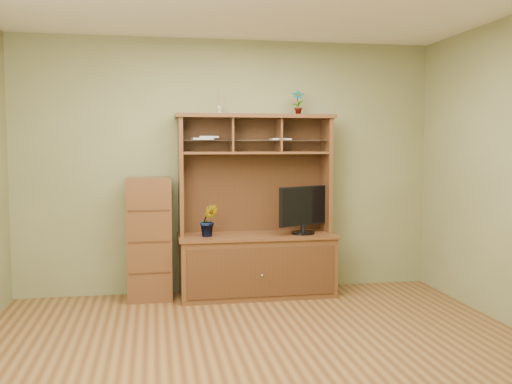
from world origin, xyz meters
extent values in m
cube|color=#503117|center=(0.00, 0.00, -0.01)|extent=(4.50, 4.00, 0.02)
cube|color=brown|center=(0.00, 2.01, 1.35)|extent=(4.50, 0.02, 2.70)
cube|color=brown|center=(0.00, -2.01, 1.35)|extent=(4.50, 0.02, 2.70)
cube|color=#4A2B15|center=(0.25, 1.71, 0.31)|extent=(1.60, 0.55, 0.62)
cube|color=#381F0F|center=(0.25, 1.42, 0.31)|extent=(1.50, 0.01, 0.50)
sphere|color=silver|center=(0.25, 1.41, 0.28)|extent=(0.02, 0.02, 0.02)
cube|color=#4A2B15|center=(0.25, 1.71, 0.64)|extent=(1.64, 0.59, 0.03)
cube|color=#4A2B15|center=(-0.53, 1.80, 1.27)|extent=(0.04, 0.35, 1.25)
cube|color=#4A2B15|center=(1.03, 1.80, 1.27)|extent=(0.04, 0.35, 1.25)
cube|color=#381F0F|center=(0.25, 1.97, 1.27)|extent=(1.52, 0.02, 1.25)
cube|color=#4A2B15|center=(0.25, 1.80, 1.88)|extent=(1.66, 0.40, 0.04)
cube|color=#4A2B15|center=(0.25, 1.80, 1.50)|extent=(1.52, 0.32, 0.02)
cube|color=#4A2B15|center=(0.00, 1.80, 1.69)|extent=(0.02, 0.31, 0.35)
cube|color=#4A2B15|center=(0.51, 1.80, 1.69)|extent=(0.02, 0.31, 0.35)
cube|color=silver|center=(0.25, 1.79, 1.63)|extent=(1.50, 0.27, 0.01)
cylinder|color=black|center=(0.74, 1.65, 0.66)|extent=(0.24, 0.24, 0.02)
cylinder|color=black|center=(0.74, 1.65, 0.71)|extent=(0.05, 0.05, 0.08)
cube|color=black|center=(0.74, 1.65, 0.95)|extent=(0.58, 0.34, 0.41)
imported|color=#31561D|center=(-0.26, 1.65, 0.82)|extent=(0.20, 0.17, 0.33)
imported|color=#275C20|center=(0.71, 1.80, 2.03)|extent=(0.15, 0.11, 0.26)
cylinder|color=silver|center=(-0.13, 1.80, 1.94)|extent=(0.05, 0.05, 0.09)
cylinder|color=olive|center=(-0.13, 1.80, 2.07)|extent=(0.03, 0.03, 0.16)
cube|color=#BCBCC1|center=(-0.30, 1.80, 1.64)|extent=(0.23, 0.18, 0.02)
cube|color=#BCBCC1|center=(-0.23, 1.80, 1.66)|extent=(0.20, 0.16, 0.02)
cube|color=#BCBCC1|center=(0.52, 1.80, 1.64)|extent=(0.21, 0.17, 0.02)
cube|color=#4A2B15|center=(-0.85, 1.78, 0.63)|extent=(0.45, 0.40, 1.25)
cube|color=#381F0F|center=(-0.85, 1.57, 0.31)|extent=(0.41, 0.01, 0.02)
cube|color=#381F0F|center=(-0.85, 1.57, 0.63)|extent=(0.41, 0.01, 0.01)
cube|color=#381F0F|center=(-0.85, 1.57, 0.94)|extent=(0.41, 0.01, 0.01)
camera|label=1|loc=(-0.80, -4.10, 1.57)|focal=40.00mm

